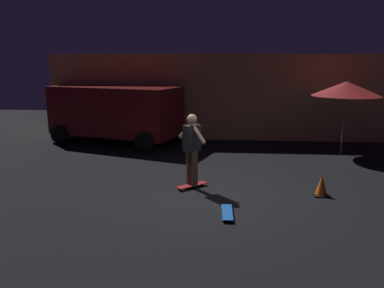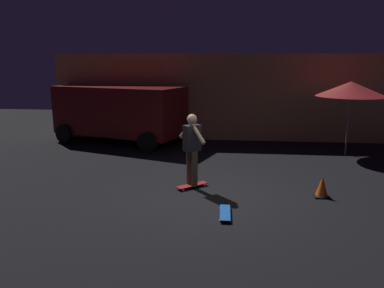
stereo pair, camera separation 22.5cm
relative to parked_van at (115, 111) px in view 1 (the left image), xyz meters
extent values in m
plane|color=black|center=(3.62, -5.32, -1.16)|extent=(28.00, 28.00, 0.00)
cube|color=tan|center=(3.69, 2.68, 0.42)|extent=(12.69, 3.90, 3.17)
cube|color=maroon|center=(0.01, 0.00, 0.02)|extent=(4.97, 3.26, 1.70)
cube|color=black|center=(-2.15, 0.72, 0.37)|extent=(0.61, 1.68, 0.64)
cylinder|color=black|center=(-1.96, -0.38, -0.83)|extent=(0.70, 0.42, 0.66)
cylinder|color=black|center=(-1.33, 1.49, -0.83)|extent=(0.70, 0.42, 0.66)
cylinder|color=black|center=(1.35, -1.50, -0.83)|extent=(0.70, 0.42, 0.66)
cylinder|color=black|center=(1.98, 0.38, -0.83)|extent=(0.70, 0.42, 0.66)
cylinder|color=slate|center=(7.68, -1.10, -0.06)|extent=(0.05, 0.05, 2.20)
cone|color=#A52626|center=(7.68, -1.10, 0.91)|extent=(2.10, 2.10, 0.45)
cube|color=#AD1E23|center=(3.17, -4.82, -1.10)|extent=(0.72, 0.66, 0.02)
sphere|color=silver|center=(3.34, -4.57, -1.13)|extent=(0.05, 0.05, 0.05)
sphere|color=silver|center=(3.45, -4.69, -1.13)|extent=(0.05, 0.05, 0.05)
sphere|color=silver|center=(2.89, -4.95, -1.13)|extent=(0.05, 0.05, 0.05)
sphere|color=silver|center=(3.00, -5.08, -1.13)|extent=(0.05, 0.05, 0.05)
cube|color=#1959B2|center=(3.98, -6.38, -1.10)|extent=(0.22, 0.78, 0.02)
sphere|color=silver|center=(4.07, -6.68, -1.13)|extent=(0.05, 0.05, 0.05)
sphere|color=silver|center=(3.90, -6.69, -1.13)|extent=(0.05, 0.05, 0.05)
sphere|color=silver|center=(4.06, -6.08, -1.13)|extent=(0.05, 0.05, 0.05)
sphere|color=silver|center=(3.89, -6.09, -1.13)|extent=(0.05, 0.05, 0.05)
cylinder|color=brown|center=(3.10, -4.74, -0.68)|extent=(0.14, 0.14, 0.82)
cylinder|color=brown|center=(3.24, -4.91, -0.68)|extent=(0.14, 0.14, 0.82)
cube|color=#262628|center=(3.17, -4.82, 0.03)|extent=(0.43, 0.41, 0.60)
sphere|color=tan|center=(3.17, -4.82, 0.46)|extent=(0.23, 0.23, 0.23)
cylinder|color=tan|center=(3.03, -4.66, 0.18)|extent=(0.42, 0.47, 0.46)
cylinder|color=tan|center=(3.31, -4.99, 0.18)|extent=(0.42, 0.47, 0.46)
cube|color=black|center=(6.06, -5.12, -1.15)|extent=(0.34, 0.34, 0.03)
cone|color=#EA5914|center=(6.06, -5.12, -0.93)|extent=(0.28, 0.28, 0.46)
camera|label=1|loc=(3.85, -13.19, 1.74)|focal=35.11mm
camera|label=2|loc=(4.07, -13.16, 1.74)|focal=35.11mm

